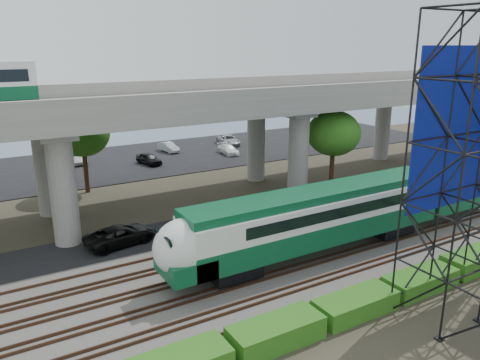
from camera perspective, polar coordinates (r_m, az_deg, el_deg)
ground at (r=28.21m, az=6.12°, el=-12.40°), size 140.00×140.00×0.00m
ballast_bed at (r=29.59m, az=3.79°, el=-10.67°), size 90.00×12.00×0.20m
service_road at (r=36.31m, az=-3.81°, el=-5.53°), size 90.00×5.00×0.08m
parking_lot at (r=57.36m, az=-14.51°, el=2.15°), size 90.00×18.00×0.08m
harbor_water at (r=78.34m, az=-19.12°, el=5.43°), size 140.00×40.00×0.03m
rail_tracks at (r=29.51m, az=3.79°, el=-10.36°), size 90.00×9.52×0.16m
commuter_train at (r=31.95m, az=12.66°, el=-3.54°), size 29.30×3.06×4.30m
overpass at (r=38.65m, az=-9.39°, el=8.19°), size 80.00×12.00×12.40m
hedge_strip at (r=25.72m, az=13.92°, el=-14.44°), size 34.60×1.80×1.20m
trees at (r=38.16m, az=-14.14°, el=3.78°), size 40.94×16.94×7.69m
suv at (r=33.63m, az=-14.37°, el=-6.52°), size 5.23×3.09×1.36m
parked_cars at (r=57.20m, az=-13.98°, el=2.83°), size 37.35×9.55×1.31m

